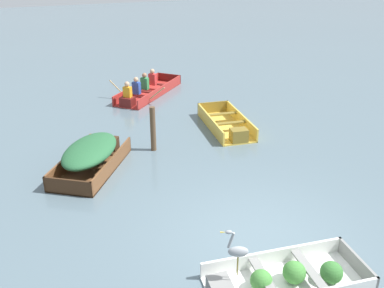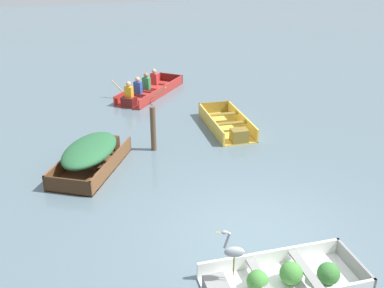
% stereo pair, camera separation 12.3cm
% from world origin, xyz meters
% --- Properties ---
extents(ground_plane, '(80.00, 80.00, 0.00)m').
position_xyz_m(ground_plane, '(0.00, 0.00, 0.00)').
color(ground_plane, slate).
extents(dinghy_white_foreground, '(2.79, 1.39, 0.43)m').
position_xyz_m(dinghy_white_foreground, '(-0.24, -1.32, 0.15)').
color(dinghy_white_foreground, white).
rests_on(dinghy_white_foreground, ground).
extents(skiff_yellow_near_moored, '(1.36, 2.77, 0.42)m').
position_xyz_m(skiff_yellow_near_moored, '(1.80, 5.21, 0.15)').
color(skiff_yellow_near_moored, '#E5BC47').
rests_on(skiff_yellow_near_moored, ground).
extents(skiff_wooden_brown_mid_moored, '(2.41, 2.81, 0.76)m').
position_xyz_m(skiff_wooden_brown_mid_moored, '(-2.54, 4.08, 0.45)').
color(skiff_wooden_brown_mid_moored, brown).
rests_on(skiff_wooden_brown_mid_moored, ground).
extents(rowboat_red_with_crew, '(3.25, 3.28, 0.92)m').
position_xyz_m(rowboat_red_with_crew, '(0.34, 9.31, 0.23)').
color(rowboat_red_with_crew, '#AD2D28').
rests_on(rowboat_red_with_crew, ground).
extents(heron_on_dinghy, '(0.45, 0.24, 0.84)m').
position_xyz_m(heron_on_dinghy, '(-1.09, -1.17, 0.89)').
color(heron_on_dinghy, olive).
rests_on(heron_on_dinghy, dinghy_white_foreground).
extents(mooring_post, '(0.15, 0.15, 1.27)m').
position_xyz_m(mooring_post, '(-0.75, 4.60, 0.64)').
color(mooring_post, brown).
rests_on(mooring_post, ground).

